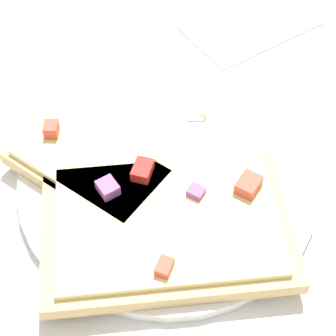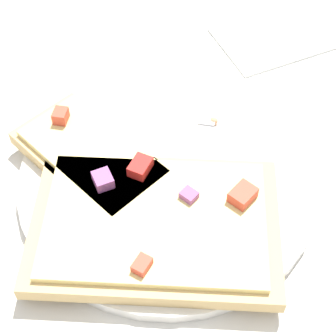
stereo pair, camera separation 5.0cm
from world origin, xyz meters
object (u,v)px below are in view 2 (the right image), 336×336
at_px(pizza_slice_main, 156,224).
at_px(napkin, 283,34).
at_px(plate, 168,179).
at_px(knife, 205,133).
at_px(fork, 125,174).
at_px(pizza_slice_corner, 93,158).

distance_m(pizza_slice_main, napkin, 0.31).
relative_size(plate, knife, 1.46).
bearing_deg(fork, napkin, 146.95).
bearing_deg(fork, plate, 97.06).
bearing_deg(plate, napkin, 33.74).
distance_m(plate, napkin, 0.25).
distance_m(knife, pizza_slice_main, 0.12).
xyz_separation_m(knife, pizza_slice_corner, (-0.11, 0.01, 0.01)).
relative_size(plate, fork, 1.32).
relative_size(fork, pizza_slice_corner, 1.23).
bearing_deg(pizza_slice_corner, plate, -144.76).
bearing_deg(fork, pizza_slice_corner, -107.22).
relative_size(pizza_slice_corner, napkin, 1.12).
height_order(plate, pizza_slice_main, pizza_slice_main).
height_order(pizza_slice_main, napkin, pizza_slice_main).
height_order(plate, knife, knife).
distance_m(fork, pizza_slice_main, 0.07).
height_order(pizza_slice_main, pizza_slice_corner, pizza_slice_corner).
distance_m(knife, napkin, 0.19).
bearing_deg(pizza_slice_main, knife, -109.67).
height_order(plate, napkin, plate).
bearing_deg(knife, napkin, 158.86).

